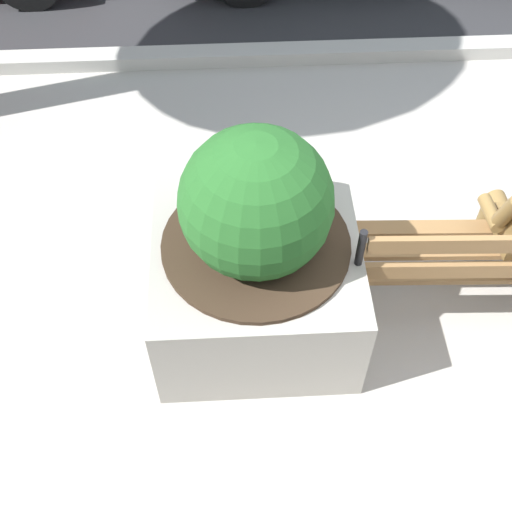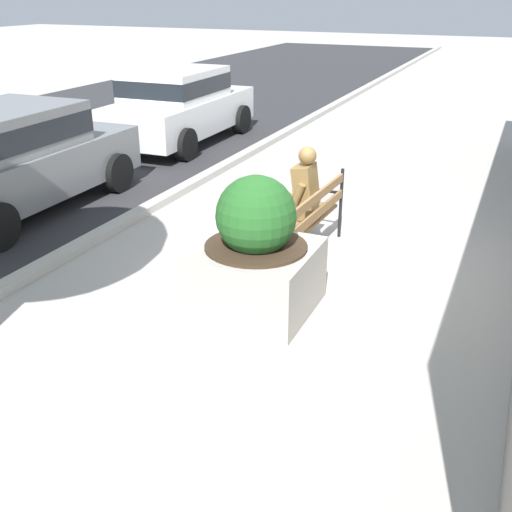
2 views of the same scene
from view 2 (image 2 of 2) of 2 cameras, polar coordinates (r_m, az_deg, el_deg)
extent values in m
plane|color=#ADA8A0|center=(7.65, 5.66, -0.40)|extent=(80.00, 80.00, 0.00)
cube|color=#B2AFA8|center=(8.87, -12.39, 3.05)|extent=(60.00, 0.20, 0.12)
cube|color=olive|center=(7.50, 5.07, 2.86)|extent=(1.70, 0.18, 0.04)
cube|color=olive|center=(7.57, 3.80, 3.08)|extent=(1.70, 0.18, 0.04)
cube|color=olive|center=(7.63, 2.55, 3.29)|extent=(1.70, 0.18, 0.04)
cube|color=olive|center=(7.42, 5.77, 3.98)|extent=(1.70, 0.11, 0.11)
cube|color=olive|center=(7.35, 5.84, 5.59)|extent=(1.70, 0.11, 0.11)
cylinder|color=black|center=(6.99, -0.54, -0.68)|extent=(0.04, 0.04, 0.45)
cylinder|color=black|center=(6.71, 3.05, 0.54)|extent=(0.04, 0.04, 0.95)
cube|color=black|center=(6.75, 0.97, 2.07)|extent=(0.06, 0.48, 0.03)
cylinder|color=black|center=(8.48, 4.79, 3.75)|extent=(0.04, 0.04, 0.45)
cylinder|color=black|center=(8.25, 7.90, 4.87)|extent=(0.04, 0.04, 0.95)
cube|color=black|center=(8.29, 6.18, 6.10)|extent=(0.06, 0.48, 0.03)
cube|color=olive|center=(7.71, 3.86, 4.34)|extent=(0.34, 0.32, 0.16)
cube|color=olive|center=(7.57, 4.65, 6.52)|extent=(0.36, 0.29, 0.55)
sphere|color=olive|center=(7.47, 4.82, 9.30)|extent=(0.22, 0.22, 0.22)
cylinder|color=olive|center=(7.40, 3.93, 5.71)|extent=(0.09, 0.18, 0.29)
cylinder|color=olive|center=(7.49, 2.86, 4.59)|extent=(0.08, 0.27, 0.10)
cylinder|color=olive|center=(7.80, 5.02, 6.62)|extent=(0.09, 0.18, 0.29)
cylinder|color=olive|center=(7.90, 4.03, 5.59)|extent=(0.08, 0.27, 0.10)
cylinder|color=olive|center=(7.68, 2.64, 3.99)|extent=(0.13, 0.37, 0.14)
cylinder|color=olive|center=(7.84, 1.37, 2.31)|extent=(0.11, 0.11, 0.50)
cube|color=olive|center=(7.94, 0.96, 0.93)|extent=(0.11, 0.24, 0.07)
cylinder|color=olive|center=(7.84, 3.11, 4.40)|extent=(0.13, 0.37, 0.14)
cylinder|color=olive|center=(7.99, 1.85, 2.75)|extent=(0.11, 0.11, 0.50)
cube|color=olive|center=(8.09, 1.44, 1.39)|extent=(0.11, 0.24, 0.07)
cube|color=olive|center=(8.20, 1.52, 2.04)|extent=(0.28, 0.18, 0.16)
cube|color=#A8A399|center=(6.35, 0.00, -2.10)|extent=(1.17, 1.17, 0.69)
cylinder|color=#38281C|center=(6.20, 0.00, 0.91)|extent=(1.05, 1.05, 0.03)
sphere|color=#235B23|center=(6.08, 0.00, 3.78)|extent=(0.81, 0.81, 0.81)
cube|color=slate|center=(9.86, -21.49, 7.40)|extent=(4.13, 1.77, 0.70)
cube|color=slate|center=(9.61, -22.68, 10.84)|extent=(2.16, 1.60, 0.60)
cube|color=black|center=(9.61, -22.68, 10.84)|extent=(2.17, 1.62, 0.33)
cylinder|color=black|center=(11.43, -19.89, 8.21)|extent=(0.64, 0.23, 0.64)
cylinder|color=black|center=(10.39, -12.81, 7.56)|extent=(0.64, 0.23, 0.64)
cube|color=silver|center=(13.60, -7.10, 12.98)|extent=(4.13, 1.77, 0.70)
cube|color=silver|center=(13.37, -7.57, 15.59)|extent=(2.16, 1.60, 0.60)
cube|color=black|center=(13.37, -7.57, 15.59)|extent=(2.17, 1.62, 0.33)
cylinder|color=black|center=(15.20, -7.40, 12.99)|extent=(0.64, 0.23, 0.64)
cylinder|color=black|center=(14.44, -1.38, 12.60)|extent=(0.64, 0.23, 0.64)
cylinder|color=black|center=(13.01, -13.28, 10.74)|extent=(0.64, 0.23, 0.64)
cylinder|color=black|center=(12.11, -6.60, 10.27)|extent=(0.64, 0.23, 0.64)
camera|label=1|loc=(5.12, 26.45, 25.85)|focal=46.01mm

